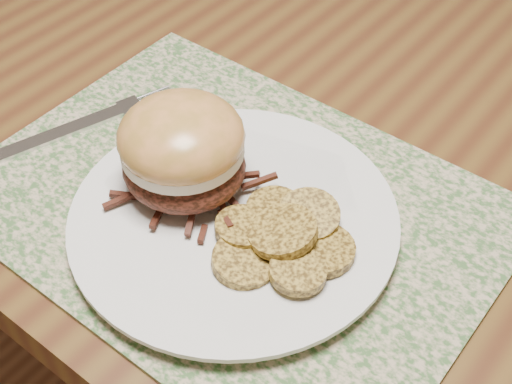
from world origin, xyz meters
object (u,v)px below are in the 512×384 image
pork_sandwich (182,149)px  fork (83,124)px  dinner_plate (234,221)px  dining_table (197,44)px

pork_sandwich → fork: (-0.14, 0.01, -0.05)m
dinner_plate → pork_sandwich: (-0.06, 0.00, 0.05)m
dining_table → fork: size_ratio=7.68×
dinner_plate → pork_sandwich: size_ratio=1.87×
dining_table → fork: fork is taller
pork_sandwich → fork: pork_sandwich is taller
pork_sandwich → fork: 0.15m
dinner_plate → fork: 0.20m
pork_sandwich → dinner_plate: bearing=17.9°
dining_table → dinner_plate: bearing=-43.5°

